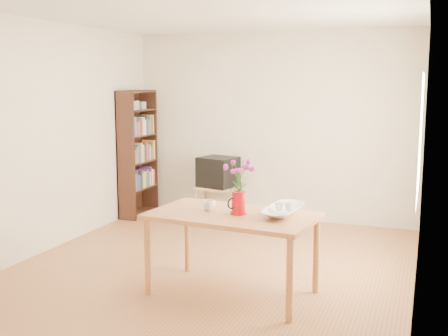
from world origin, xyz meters
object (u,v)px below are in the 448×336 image
at_px(pitcher, 238,204).
at_px(mug, 209,205).
at_px(bowl, 284,192).
at_px(table, 232,222).
at_px(television, 218,171).

bearing_deg(pitcher, mug, -159.08).
bearing_deg(bowl, table, -162.89).
relative_size(pitcher, television, 0.37).
relative_size(pitcher, bowl, 0.49).
distance_m(pitcher, television, 2.92).
bearing_deg(bowl, pitcher, -160.29).
bearing_deg(bowl, mug, -172.60).
relative_size(table, bowl, 3.62).
distance_m(table, bowl, 0.53).
bearing_deg(mug, television, -100.60).
bearing_deg(television, pitcher, -51.76).
xyz_separation_m(bowl, television, (-1.57, 2.52, -0.28)).
height_order(mug, bowl, bowl).
relative_size(bowl, television, 0.75).
bearing_deg(pitcher, television, 143.96).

